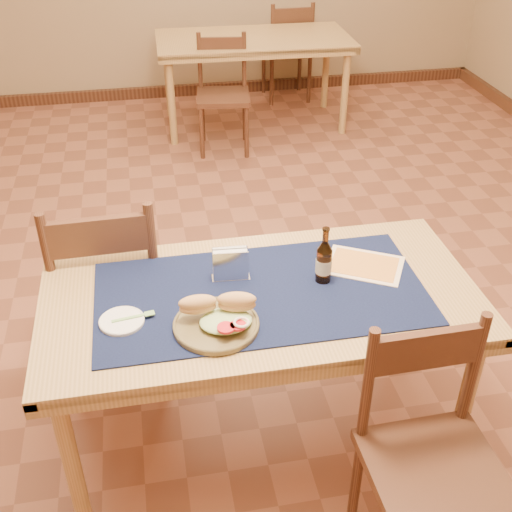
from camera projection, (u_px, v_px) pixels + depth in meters
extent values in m
cube|color=#90553F|center=(232.00, 318.00, 3.42)|extent=(6.00, 7.00, 0.02)
cylinder|color=tan|center=(72.00, 465.00, 2.19)|extent=(0.06, 0.06, 0.71)
cylinder|color=tan|center=(464.00, 406.00, 2.41)|extent=(0.06, 0.06, 0.71)
cylinder|color=tan|center=(80.00, 342.00, 2.72)|extent=(0.06, 0.06, 0.71)
cylinder|color=tan|center=(401.00, 304.00, 2.94)|extent=(0.06, 0.06, 0.71)
cube|color=tan|center=(261.00, 298.00, 2.36)|extent=(1.60, 0.80, 0.04)
cube|color=#10193A|center=(261.00, 293.00, 2.34)|extent=(1.20, 0.60, 0.01)
cube|color=#4E2D1C|center=(177.00, 91.00, 6.22)|extent=(6.00, 0.06, 0.10)
cylinder|color=tan|center=(172.00, 102.00, 5.10)|extent=(0.06, 0.06, 0.71)
cylinder|color=tan|center=(345.00, 92.00, 5.29)|extent=(0.06, 0.06, 0.71)
cylinder|color=tan|center=(168.00, 77.00, 5.62)|extent=(0.06, 0.06, 0.71)
cylinder|color=tan|center=(326.00, 69.00, 5.81)|extent=(0.06, 0.06, 0.71)
cube|color=tan|center=(254.00, 40.00, 5.25)|extent=(1.61, 0.83, 0.04)
cylinder|color=#4E2D1C|center=(156.00, 298.00, 3.15)|extent=(0.04, 0.04, 0.49)
cylinder|color=#4E2D1C|center=(74.00, 308.00, 3.08)|extent=(0.04, 0.04, 0.49)
cylinder|color=#4E2D1C|center=(163.00, 351.00, 2.83)|extent=(0.04, 0.04, 0.49)
cylinder|color=#4E2D1C|center=(72.00, 363.00, 2.76)|extent=(0.04, 0.04, 0.49)
cube|color=#4E2D1C|center=(110.00, 285.00, 2.82)|extent=(0.47, 0.47, 0.04)
cube|color=#4E2D1C|center=(98.00, 236.00, 2.44)|extent=(0.39, 0.04, 0.15)
cylinder|color=#4E2D1C|center=(153.00, 259.00, 2.55)|extent=(0.04, 0.04, 0.50)
cylinder|color=#4E2D1C|center=(51.00, 270.00, 2.48)|extent=(0.04, 0.04, 0.50)
cylinder|color=#4E2D1C|center=(356.00, 481.00, 2.29)|extent=(0.04, 0.04, 0.46)
cylinder|color=#4E2D1C|center=(451.00, 464.00, 2.35)|extent=(0.04, 0.04, 0.46)
cube|color=#4E2D1C|center=(436.00, 473.00, 2.04)|extent=(0.43, 0.43, 0.04)
cube|color=#4E2D1C|center=(427.00, 350.00, 2.00)|extent=(0.37, 0.04, 0.14)
cylinder|color=#4E2D1C|center=(368.00, 386.00, 2.04)|extent=(0.04, 0.04, 0.47)
cylinder|color=#4E2D1C|center=(473.00, 370.00, 2.10)|extent=(0.04, 0.04, 0.47)
cylinder|color=#4E2D1C|center=(202.00, 132.00, 4.95)|extent=(0.03, 0.03, 0.43)
cylinder|color=#4E2D1C|center=(247.00, 131.00, 4.96)|extent=(0.03, 0.03, 0.43)
cylinder|color=#4E2D1C|center=(202.00, 116.00, 5.23)|extent=(0.03, 0.03, 0.43)
cylinder|color=#4E2D1C|center=(245.00, 115.00, 5.25)|extent=(0.03, 0.03, 0.43)
cube|color=#4E2D1C|center=(223.00, 97.00, 4.98)|extent=(0.45, 0.45, 0.04)
cube|color=#4E2D1C|center=(222.00, 46.00, 4.94)|extent=(0.35, 0.07, 0.14)
cylinder|color=#4E2D1C|center=(200.00, 62.00, 5.00)|extent=(0.03, 0.03, 0.44)
cylinder|color=#4E2D1C|center=(244.00, 61.00, 5.02)|extent=(0.03, 0.03, 0.44)
cylinder|color=#4E2D1C|center=(300.00, 67.00, 6.27)|extent=(0.04, 0.04, 0.45)
cylinder|color=#4E2D1C|center=(264.00, 70.00, 6.21)|extent=(0.04, 0.04, 0.45)
cylinder|color=#4E2D1C|center=(309.00, 79.00, 5.97)|extent=(0.04, 0.04, 0.45)
cylinder|color=#4E2D1C|center=(272.00, 82.00, 5.92)|extent=(0.04, 0.04, 0.45)
cube|color=#4E2D1C|center=(287.00, 50.00, 5.97)|extent=(0.42, 0.42, 0.04)
cube|color=#4E2D1C|center=(293.00, 16.00, 5.62)|extent=(0.36, 0.03, 0.14)
cylinder|color=#4E2D1C|center=(312.00, 29.00, 5.71)|extent=(0.04, 0.04, 0.46)
cylinder|color=#4E2D1C|center=(273.00, 31.00, 5.66)|extent=(0.04, 0.04, 0.46)
cylinder|color=brown|center=(216.00, 325.00, 2.17)|extent=(0.29, 0.29, 0.02)
torus|color=brown|center=(216.00, 323.00, 2.17)|extent=(0.30, 0.30, 0.01)
ellipsoid|color=#B6D492|center=(226.00, 321.00, 2.15)|extent=(0.18, 0.14, 0.03)
ellipsoid|color=tan|center=(198.00, 305.00, 2.16)|extent=(0.13, 0.05, 0.07)
ellipsoid|color=tan|center=(237.00, 302.00, 2.17)|extent=(0.14, 0.08, 0.07)
cylinder|color=red|center=(226.00, 328.00, 2.09)|extent=(0.06, 0.06, 0.01)
cylinder|color=red|center=(238.00, 325.00, 2.10)|extent=(0.05, 0.05, 0.01)
torus|color=white|center=(241.00, 322.00, 2.10)|extent=(0.06, 0.06, 0.01)
cylinder|color=white|center=(122.00, 321.00, 2.20)|extent=(0.16, 0.16, 0.01)
torus|color=white|center=(122.00, 320.00, 2.19)|extent=(0.15, 0.15, 0.01)
cube|color=#83C069|center=(128.00, 318.00, 2.20)|extent=(0.11, 0.03, 0.00)
cube|color=#83C069|center=(150.00, 313.00, 2.22)|extent=(0.04, 0.03, 0.00)
cylinder|color=#45240C|center=(324.00, 265.00, 2.37)|extent=(0.06, 0.06, 0.13)
cone|color=#45240C|center=(325.00, 247.00, 2.32)|extent=(0.06, 0.06, 0.04)
cylinder|color=#45240C|center=(326.00, 236.00, 2.30)|extent=(0.02, 0.02, 0.05)
cylinder|color=#45240C|center=(326.00, 229.00, 2.28)|extent=(0.03, 0.03, 0.01)
cylinder|color=beige|center=(324.00, 265.00, 2.37)|extent=(0.06, 0.06, 0.06)
cube|color=silver|center=(231.00, 277.00, 2.42)|extent=(0.15, 0.06, 0.00)
cube|color=silver|center=(231.00, 267.00, 2.36)|extent=(0.13, 0.01, 0.12)
cube|color=silver|center=(230.00, 260.00, 2.40)|extent=(0.13, 0.01, 0.12)
cube|color=white|center=(231.00, 265.00, 2.38)|extent=(0.13, 0.04, 0.11)
cube|color=#3F76CA|center=(231.00, 265.00, 2.36)|extent=(0.09, 0.01, 0.04)
cube|color=beige|center=(364.00, 265.00, 2.48)|extent=(0.36, 0.33, 0.00)
cube|color=#CE8235|center=(364.00, 265.00, 2.48)|extent=(0.30, 0.27, 0.00)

